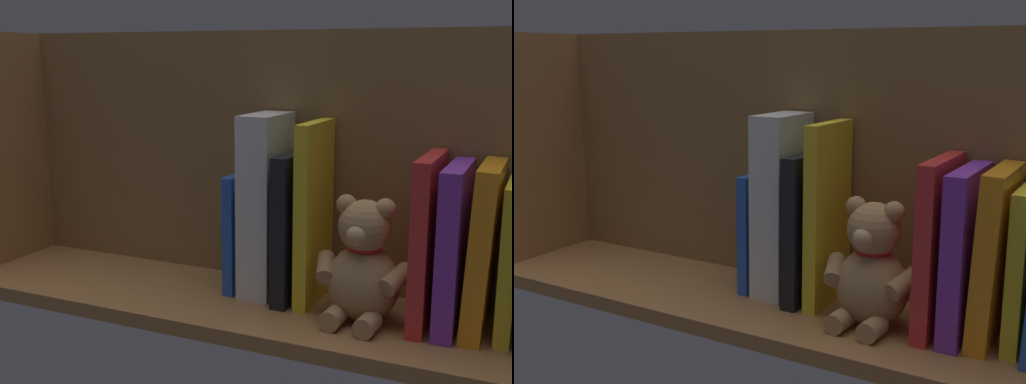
% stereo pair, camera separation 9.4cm
% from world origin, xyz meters
% --- Properties ---
extents(ground_plane, '(0.99, 0.25, 0.02)m').
position_xyz_m(ground_plane, '(0.00, 0.00, -0.01)').
color(ground_plane, '#9E6B3D').
extents(shelf_back_panel, '(0.99, 0.02, 0.39)m').
position_xyz_m(shelf_back_panel, '(0.00, -0.10, 0.19)').
color(shelf_back_panel, olive).
rests_on(shelf_back_panel, ground_plane).
extents(shelf_side_divider, '(0.02, 0.19, 0.39)m').
position_xyz_m(shelf_side_divider, '(0.48, 0.00, 0.19)').
color(shelf_side_divider, '#9E6B3D').
rests_on(shelf_side_divider, ground_plane).
extents(book_2, '(0.02, 0.12, 0.20)m').
position_xyz_m(book_2, '(-0.34, -0.03, 0.10)').
color(book_2, yellow).
rests_on(book_2, ground_plane).
extents(book_3, '(0.03, 0.14, 0.22)m').
position_xyz_m(book_3, '(-0.31, -0.02, 0.11)').
color(book_3, orange).
rests_on(book_3, ground_plane).
extents(book_4, '(0.03, 0.14, 0.22)m').
position_xyz_m(book_4, '(-0.28, -0.02, 0.11)').
color(book_4, purple).
rests_on(book_4, ground_plane).
extents(book_5, '(0.02, 0.14, 0.23)m').
position_xyz_m(book_5, '(-0.24, -0.02, 0.11)').
color(book_5, red).
rests_on(book_5, ground_plane).
extents(teddy_bear, '(0.14, 0.11, 0.17)m').
position_xyz_m(teddy_bear, '(-0.16, 0.01, 0.08)').
color(teddy_bear, tan).
rests_on(teddy_bear, ground_plane).
extents(book_6, '(0.02, 0.12, 0.26)m').
position_xyz_m(book_6, '(-0.08, -0.03, 0.13)').
color(book_6, yellow).
rests_on(book_6, ground_plane).
extents(book_7, '(0.02, 0.12, 0.22)m').
position_xyz_m(book_7, '(-0.05, -0.03, 0.11)').
color(book_7, black).
rests_on(book_7, ground_plane).
extents(dictionary_thick_white, '(0.05, 0.11, 0.27)m').
position_xyz_m(dictionary_thick_white, '(-0.00, -0.03, 0.13)').
color(dictionary_thick_white, white).
rests_on(dictionary_thick_white, ground_plane).
extents(book_8, '(0.02, 0.10, 0.18)m').
position_xyz_m(book_8, '(0.04, -0.04, 0.09)').
color(book_8, blue).
rests_on(book_8, ground_plane).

